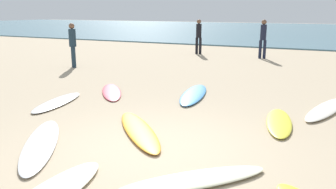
# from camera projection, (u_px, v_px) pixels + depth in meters

# --- Properties ---
(ground_plane) EXTENTS (120.00, 120.00, 0.00)m
(ground_plane) POSITION_uv_depth(u_px,v_px,m) (152.00, 149.00, 5.85)
(ground_plane) COLOR tan
(ocean_water) EXTENTS (120.00, 40.00, 0.08)m
(ocean_water) POSITION_uv_depth(u_px,v_px,m) (312.00, 31.00, 38.09)
(ocean_water) COLOR slate
(ocean_water) RESTS_ON ground_plane
(surfboard_0) EXTENTS (0.83, 2.04, 0.08)m
(surfboard_0) POSITION_uv_depth(u_px,v_px,m) (279.00, 122.00, 7.13)
(surfboard_0) COLOR yellow
(surfboard_0) RESTS_ON ground_plane
(surfboard_1) EXTENTS (1.89, 1.89, 0.08)m
(surfboard_1) POSITION_uv_depth(u_px,v_px,m) (194.00, 180.00, 4.70)
(surfboard_1) COLOR #ECE8C3
(surfboard_1) RESTS_ON ground_plane
(surfboard_2) EXTENTS (1.01, 2.15, 0.07)m
(surfboard_2) POSITION_uv_depth(u_px,v_px,m) (58.00, 102.00, 8.70)
(surfboard_2) COLOR silver
(surfboard_2) RESTS_ON ground_plane
(surfboard_3) EXTENTS (1.98, 2.39, 0.07)m
(surfboard_3) POSITION_uv_depth(u_px,v_px,m) (41.00, 144.00, 6.00)
(surfboard_3) COLOR silver
(surfboard_3) RESTS_ON ground_plane
(surfboard_4) EXTENTS (2.04, 2.14, 0.08)m
(surfboard_4) POSITION_uv_depth(u_px,v_px,m) (139.00, 130.00, 6.65)
(surfboard_4) COLOR orange
(surfboard_4) RESTS_ON ground_plane
(surfboard_5) EXTENTS (1.72, 2.03, 0.06)m
(surfboard_5) POSITION_uv_depth(u_px,v_px,m) (112.00, 92.00, 9.81)
(surfboard_5) COLOR #DF4B5C
(surfboard_5) RESTS_ON ground_plane
(surfboard_6) EXTENTS (1.11, 2.60, 0.09)m
(surfboard_6) POSITION_uv_depth(u_px,v_px,m) (327.00, 109.00, 8.07)
(surfboard_6) COLOR silver
(surfboard_6) RESTS_ON ground_plane
(surfboard_7) EXTENTS (1.09, 2.57, 0.09)m
(surfboard_7) POSITION_uv_depth(u_px,v_px,m) (194.00, 94.00, 9.46)
(surfboard_7) COLOR #4794DD
(surfboard_7) RESTS_ON ground_plane
(beachgoer_near) EXTENTS (0.39, 0.39, 1.76)m
(beachgoer_near) POSITION_uv_depth(u_px,v_px,m) (73.00, 43.00, 13.94)
(beachgoer_near) COLOR #1E3342
(beachgoer_near) RESTS_ON ground_plane
(beachgoer_mid) EXTENTS (0.34, 0.32, 1.83)m
(beachgoer_mid) POSITION_uv_depth(u_px,v_px,m) (263.00, 37.00, 16.48)
(beachgoer_mid) COLOR #191E33
(beachgoer_mid) RESTS_ON ground_plane
(beachgoer_far) EXTENTS (0.34, 0.29, 1.80)m
(beachgoer_far) POSITION_uv_depth(u_px,v_px,m) (199.00, 35.00, 18.19)
(beachgoer_far) COLOR black
(beachgoer_far) RESTS_ON ground_plane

